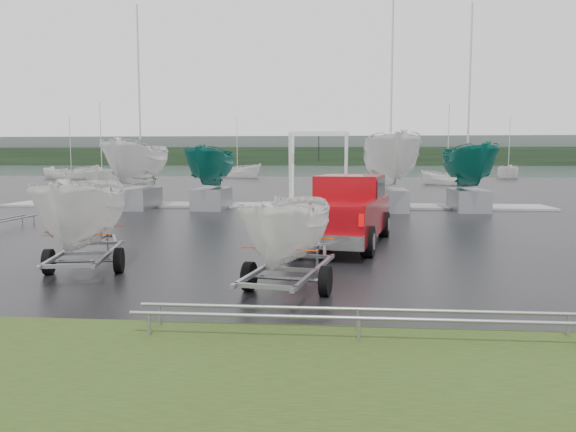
% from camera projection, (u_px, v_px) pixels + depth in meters
% --- Properties ---
extents(ground_plane, '(120.00, 120.00, 0.00)m').
position_uv_depth(ground_plane, '(225.00, 241.00, 18.37)').
color(ground_plane, black).
rests_on(ground_plane, ground).
extents(lake, '(300.00, 300.00, 0.00)m').
position_uv_depth(lake, '(320.00, 170.00, 117.44)').
color(lake, slate).
rests_on(lake, ground).
extents(grass_verge, '(40.00, 40.00, 0.00)m').
position_uv_depth(grass_verge, '(60.00, 363.00, 7.47)').
color(grass_verge, '#223213').
rests_on(grass_verge, ground).
extents(dock, '(30.00, 3.00, 0.12)m').
position_uv_depth(dock, '(271.00, 205.00, 31.24)').
color(dock, '#979791').
rests_on(dock, ground).
extents(treeline, '(300.00, 8.00, 6.00)m').
position_uv_depth(treeline, '(326.00, 156.00, 186.48)').
color(treeline, black).
rests_on(treeline, ground).
extents(far_hill, '(300.00, 6.00, 10.00)m').
position_uv_depth(far_hill, '(327.00, 151.00, 194.19)').
color(far_hill, '#4C5651').
rests_on(far_hill, ground).
extents(pickup_truck, '(3.33, 6.72, 2.14)m').
position_uv_depth(pickup_truck, '(346.00, 208.00, 17.84)').
color(pickup_truck, maroon).
rests_on(pickup_truck, ground).
extents(trailer_hitched, '(1.88, 3.76, 4.35)m').
position_uv_depth(trailer_hitched, '(289.00, 175.00, 11.26)').
color(trailer_hitched, gray).
rests_on(trailer_hitched, ground).
extents(trailer_parked, '(2.10, 3.77, 5.18)m').
position_uv_depth(trailer_parked, '(82.00, 154.00, 13.13)').
color(trailer_parked, gray).
rests_on(trailer_parked, ground).
extents(boat_hoist, '(3.30, 2.18, 4.12)m').
position_uv_depth(boat_hoist, '(319.00, 158.00, 30.74)').
color(boat_hoist, silver).
rests_on(boat_hoist, ground).
extents(keelboat_0, '(2.50, 3.20, 10.67)m').
position_uv_depth(keelboat_0, '(137.00, 133.00, 29.45)').
color(keelboat_0, gray).
rests_on(keelboat_0, ground).
extents(keelboat_1, '(2.17, 3.20, 6.86)m').
position_uv_depth(keelboat_1, '(211.00, 144.00, 29.36)').
color(keelboat_1, gray).
rests_on(keelboat_1, ground).
extents(keelboat_2, '(2.79, 3.20, 10.97)m').
position_uv_depth(keelboat_2, '(392.00, 123.00, 28.25)').
color(keelboat_2, gray).
rests_on(keelboat_2, ground).
extents(keelboat_3, '(2.29, 3.20, 10.45)m').
position_uv_depth(keelboat_3, '(470.00, 139.00, 28.29)').
color(keelboat_3, gray).
rests_on(keelboat_3, ground).
extents(mast_rack_2, '(7.00, 0.56, 0.06)m').
position_uv_depth(mast_rack_2, '(358.00, 314.00, 8.57)').
color(mast_rack_2, gray).
rests_on(mast_rack_2, ground).
extents(moored_boat_0, '(3.40, 3.45, 11.63)m').
position_uv_depth(moored_boat_0, '(102.00, 185.00, 54.30)').
color(moored_boat_0, silver).
rests_on(moored_boat_0, ground).
extents(moored_boat_1, '(3.90, 3.87, 11.83)m').
position_uv_depth(moored_boat_1, '(237.00, 177.00, 75.94)').
color(moored_boat_1, silver).
rests_on(moored_boat_1, ground).
extents(moored_boat_2, '(3.03, 3.01, 10.86)m').
position_uv_depth(moored_boat_2, '(447.00, 185.00, 55.98)').
color(moored_boat_2, silver).
rests_on(moored_boat_2, ground).
extents(moored_boat_3, '(3.27, 3.32, 11.54)m').
position_uv_depth(moored_boat_3, '(508.00, 178.00, 73.63)').
color(moored_boat_3, silver).
rests_on(moored_boat_3, ground).
extents(moored_boat_4, '(3.27, 3.22, 11.47)m').
position_uv_depth(moored_boat_4, '(72.00, 179.00, 71.86)').
color(moored_boat_4, silver).
rests_on(moored_boat_4, ground).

